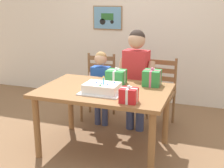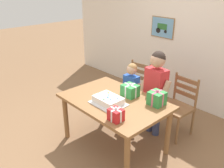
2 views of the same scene
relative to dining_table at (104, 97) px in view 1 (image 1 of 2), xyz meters
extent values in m
plane|color=#846042|center=(0.00, 0.00, -0.64)|extent=(20.00, 20.00, 0.00)
cube|color=silver|center=(0.00, 1.92, 0.66)|extent=(6.40, 0.08, 2.60)
cube|color=olive|center=(-0.65, 1.87, 0.74)|extent=(0.51, 0.02, 0.39)
cube|color=#669EC6|center=(-0.65, 1.86, 0.74)|extent=(0.48, 0.01, 0.36)
cube|color=#28662D|center=(-0.65, 1.85, 0.76)|extent=(0.22, 0.01, 0.11)
cylinder|color=black|center=(-0.73, 1.85, 0.67)|extent=(0.10, 0.01, 0.10)
cylinder|color=black|center=(-0.56, 1.85, 0.67)|extent=(0.06, 0.01, 0.06)
cube|color=olive|center=(0.00, 0.00, 0.07)|extent=(1.42, 0.95, 0.04)
cylinder|color=olive|center=(-0.63, -0.40, -0.29)|extent=(0.07, 0.07, 0.69)
cylinder|color=olive|center=(0.63, -0.40, -0.29)|extent=(0.07, 0.07, 0.69)
cylinder|color=olive|center=(-0.63, 0.40, -0.29)|extent=(0.07, 0.07, 0.69)
cylinder|color=olive|center=(0.63, 0.40, -0.29)|extent=(0.07, 0.07, 0.69)
cube|color=silver|center=(0.03, -0.14, 0.10)|extent=(0.44, 0.34, 0.01)
cube|color=white|center=(0.03, -0.14, 0.15)|extent=(0.36, 0.26, 0.09)
cylinder|color=#33ADE5|center=(0.06, -0.16, 0.23)|extent=(0.01, 0.01, 0.07)
sphere|color=yellow|center=(0.06, -0.16, 0.28)|extent=(0.02, 0.02, 0.02)
sphere|color=blue|center=(0.11, -0.17, 0.20)|extent=(0.02, 0.02, 0.02)
sphere|color=blue|center=(0.03, -0.16, 0.20)|extent=(0.01, 0.01, 0.01)
sphere|color=blue|center=(-0.03, -0.14, 0.20)|extent=(0.01, 0.01, 0.01)
sphere|color=blue|center=(0.15, -0.08, 0.20)|extent=(0.02, 0.02, 0.02)
sphere|color=green|center=(0.04, -0.22, 0.20)|extent=(0.02, 0.02, 0.02)
cube|color=#2D8E42|center=(0.46, 0.31, 0.18)|extent=(0.19, 0.19, 0.18)
cube|color=#DB668E|center=(0.46, 0.31, 0.18)|extent=(0.20, 0.02, 0.18)
cube|color=#DB668E|center=(0.46, 0.31, 0.18)|extent=(0.02, 0.19, 0.18)
sphere|color=#DB668E|center=(0.46, 0.31, 0.28)|extent=(0.04, 0.04, 0.04)
cube|color=red|center=(0.38, -0.33, 0.16)|extent=(0.16, 0.14, 0.14)
cube|color=white|center=(0.38, -0.33, 0.16)|extent=(0.17, 0.02, 0.15)
cube|color=white|center=(0.38, -0.33, 0.16)|extent=(0.02, 0.14, 0.15)
sphere|color=white|center=(0.38, -0.33, 0.25)|extent=(0.04, 0.04, 0.04)
cube|color=#2D8E42|center=(0.06, 0.24, 0.17)|extent=(0.21, 0.19, 0.16)
cube|color=white|center=(0.06, 0.24, 0.17)|extent=(0.22, 0.02, 0.17)
cube|color=white|center=(0.06, 0.24, 0.17)|extent=(0.02, 0.19, 0.17)
sphere|color=white|center=(0.06, 0.24, 0.27)|extent=(0.04, 0.04, 0.04)
cube|color=brown|center=(-0.43, 0.87, -0.19)|extent=(0.46, 0.46, 0.04)
cylinder|color=brown|center=(-0.22, 0.70, -0.43)|extent=(0.04, 0.04, 0.43)
cylinder|color=brown|center=(-0.60, 0.66, -0.43)|extent=(0.04, 0.04, 0.43)
cylinder|color=brown|center=(-0.26, 1.08, -0.43)|extent=(0.04, 0.04, 0.43)
cylinder|color=brown|center=(-0.64, 1.04, -0.43)|extent=(0.04, 0.04, 0.43)
cylinder|color=brown|center=(-0.26, 1.08, 0.05)|extent=(0.04, 0.04, 0.45)
cylinder|color=brown|center=(-0.64, 1.04, 0.05)|extent=(0.04, 0.04, 0.45)
cube|color=brown|center=(-0.45, 1.06, -0.01)|extent=(0.36, 0.06, 0.06)
cube|color=brown|center=(-0.45, 1.06, 0.10)|extent=(0.36, 0.06, 0.06)
cube|color=brown|center=(-0.45, 1.06, 0.21)|extent=(0.36, 0.06, 0.06)
cube|color=brown|center=(0.43, 0.87, -0.19)|extent=(0.44, 0.44, 0.04)
cylinder|color=brown|center=(0.61, 0.67, -0.43)|extent=(0.04, 0.04, 0.43)
cylinder|color=brown|center=(0.23, 0.69, -0.43)|extent=(0.04, 0.04, 0.43)
cylinder|color=brown|center=(0.63, 1.05, -0.43)|extent=(0.04, 0.04, 0.43)
cylinder|color=brown|center=(0.25, 1.07, -0.43)|extent=(0.04, 0.04, 0.43)
cylinder|color=brown|center=(0.63, 1.05, 0.05)|extent=(0.04, 0.04, 0.45)
cylinder|color=brown|center=(0.25, 1.07, 0.05)|extent=(0.04, 0.04, 0.45)
cube|color=brown|center=(0.44, 1.06, -0.01)|extent=(0.36, 0.05, 0.06)
cube|color=brown|center=(0.44, 1.06, 0.10)|extent=(0.36, 0.05, 0.06)
cube|color=brown|center=(0.44, 1.06, 0.21)|extent=(0.36, 0.05, 0.06)
cylinder|color=#38426B|center=(0.25, 0.64, -0.39)|extent=(0.11, 0.11, 0.50)
cylinder|color=#38426B|center=(0.11, 0.66, -0.39)|extent=(0.11, 0.11, 0.50)
cube|color=red|center=(0.18, 0.65, 0.14)|extent=(0.33, 0.22, 0.57)
cylinder|color=tan|center=(0.37, 0.59, 0.12)|extent=(0.11, 0.24, 0.38)
cylinder|color=tan|center=(-0.01, 0.64, 0.12)|extent=(0.11, 0.24, 0.38)
sphere|color=tan|center=(0.18, 0.65, 0.55)|extent=(0.21, 0.21, 0.21)
sphere|color=#2D231E|center=(0.19, 0.66, 0.58)|extent=(0.20, 0.20, 0.20)
cylinder|color=#38426B|center=(-0.24, 0.65, -0.45)|extent=(0.08, 0.08, 0.38)
cylinder|color=#38426B|center=(-0.35, 0.65, -0.45)|extent=(0.08, 0.08, 0.38)
cube|color=blue|center=(-0.30, 0.65, -0.04)|extent=(0.24, 0.15, 0.44)
cylinder|color=tan|center=(-0.15, 0.62, -0.05)|extent=(0.07, 0.18, 0.29)
cylinder|color=tan|center=(-0.45, 0.63, -0.05)|extent=(0.07, 0.18, 0.29)
sphere|color=tan|center=(-0.30, 0.65, 0.28)|extent=(0.16, 0.16, 0.16)
sphere|color=#A87F4C|center=(-0.30, 0.66, 0.31)|extent=(0.16, 0.16, 0.16)
camera|label=1|loc=(1.13, -2.93, 1.05)|focal=48.10mm
camera|label=2|loc=(2.10, -2.00, 1.60)|focal=38.84mm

